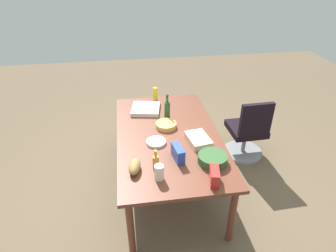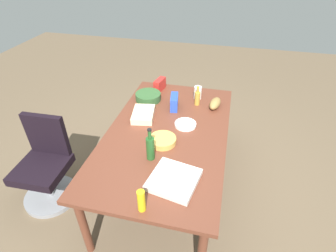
{
  "view_description": "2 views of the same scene",
  "coord_description": "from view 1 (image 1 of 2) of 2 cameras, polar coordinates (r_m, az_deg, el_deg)",
  "views": [
    {
      "loc": [
        2.8,
        -0.43,
        2.62
      ],
      "look_at": [
        -0.1,
        0.01,
        0.81
      ],
      "focal_mm": 31.24,
      "sensor_mm": 36.0,
      "label": 1
    },
    {
      "loc": [
        -2.03,
        -0.5,
        2.33
      ],
      "look_at": [
        0.02,
        -0.0,
        0.82
      ],
      "focal_mm": 28.18,
      "sensor_mm": 36.0,
      "label": 2
    }
  ],
  "objects": [
    {
      "name": "mustard_bottle",
      "position": [
        4.15,
        -2.5,
        6.3
      ],
      "size": [
        0.07,
        0.07,
        0.19
      ],
      "primitive_type": "cylinder",
      "rotation": [
        0.0,
        0.0,
        0.32
      ],
      "color": "yellow",
      "rests_on": "conference_table"
    },
    {
      "name": "wine_bottle",
      "position": [
        3.68,
        -0.17,
        3.34
      ],
      "size": [
        0.08,
        0.08,
        0.31
      ],
      "color": "#225322",
      "rests_on": "conference_table"
    },
    {
      "name": "mayo_jar",
      "position": [
        2.74,
        -1.73,
        -9.04
      ],
      "size": [
        0.1,
        0.1,
        0.15
      ],
      "primitive_type": "cylinder",
      "rotation": [
        0.0,
        0.0,
        0.14
      ],
      "color": "white",
      "rests_on": "conference_table"
    },
    {
      "name": "sheet_cake",
      "position": [
        3.26,
        5.93,
        -2.64
      ],
      "size": [
        0.35,
        0.27,
        0.07
      ],
      "primitive_type": "cube",
      "rotation": [
        0.0,
        0.0,
        0.17
      ],
      "color": "beige",
      "rests_on": "conference_table"
    },
    {
      "name": "dressing_bottle",
      "position": [
        2.84,
        -2.39,
        -7.1
      ],
      "size": [
        0.07,
        0.07,
        0.23
      ],
      "color": "gold",
      "rests_on": "conference_table"
    },
    {
      "name": "chip_bag_blue",
      "position": [
        2.98,
        1.94,
        -5.28
      ],
      "size": [
        0.23,
        0.12,
        0.15
      ],
      "primitive_type": "cube",
      "rotation": [
        0.0,
        0.0,
        0.17
      ],
      "color": "blue",
      "rests_on": "conference_table"
    },
    {
      "name": "pizza_box",
      "position": [
        3.9,
        -4.37,
        3.35
      ],
      "size": [
        0.42,
        0.42,
        0.05
      ],
      "primitive_type": "cube",
      "rotation": [
        0.0,
        0.0,
        -0.18
      ],
      "color": "silver",
      "rests_on": "conference_table"
    },
    {
      "name": "office_chair",
      "position": [
        4.26,
        15.18,
        -1.67
      ],
      "size": [
        0.56,
        0.56,
        0.94
      ],
      "color": "gray",
      "rests_on": "ground"
    },
    {
      "name": "bread_loaf",
      "position": [
        2.87,
        -6.54,
        -7.84
      ],
      "size": [
        0.26,
        0.15,
        0.1
      ],
      "primitive_type": "ellipsoid",
      "rotation": [
        0.0,
        0.0,
        -0.19
      ],
      "color": "olive",
      "rests_on": "conference_table"
    },
    {
      "name": "ground_plane",
      "position": [
        3.86,
        0.03,
        -11.18
      ],
      "size": [
        10.0,
        10.0,
        0.0
      ],
      "primitive_type": "plane",
      "color": "brown"
    },
    {
      "name": "paper_plate_stack",
      "position": [
        3.24,
        -2.34,
        -3.14
      ],
      "size": [
        0.27,
        0.27,
        0.03
      ],
      "primitive_type": "cylinder",
      "rotation": [
        0.0,
        0.0,
        0.26
      ],
      "color": "white",
      "rests_on": "conference_table"
    },
    {
      "name": "chip_bowl",
      "position": [
        3.52,
        -0.35,
        0.2
      ],
      "size": [
        0.3,
        0.3,
        0.06
      ],
      "primitive_type": "cylinder",
      "rotation": [
        0.0,
        0.0,
        0.23
      ],
      "color": "gold",
      "rests_on": "conference_table"
    },
    {
      "name": "conference_table",
      "position": [
        3.43,
        0.03,
        -2.68
      ],
      "size": [
        2.03,
        1.18,
        0.76
      ],
      "color": "brown",
      "rests_on": "ground"
    },
    {
      "name": "salad_bowl",
      "position": [
        2.99,
        8.69,
        -6.31
      ],
      "size": [
        0.33,
        0.33,
        0.09
      ],
      "primitive_type": "cylinder",
      "rotation": [
        0.0,
        0.0,
        -0.13
      ],
      "color": "#325A2E",
      "rests_on": "conference_table"
    },
    {
      "name": "chip_bag_red",
      "position": [
        2.75,
        9.04,
        -9.58
      ],
      "size": [
        0.21,
        0.12,
        0.14
      ],
      "primitive_type": "cube",
      "rotation": [
        0.0,
        0.0,
        -0.2
      ],
      "color": "red",
      "rests_on": "conference_table"
    }
  ]
}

